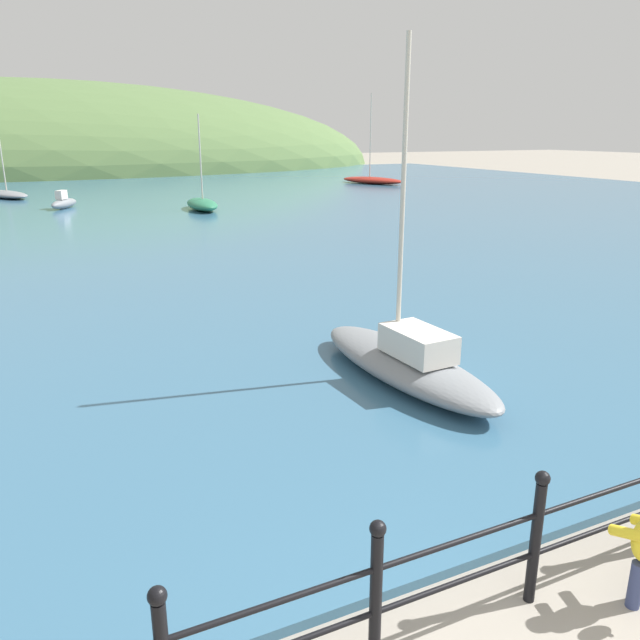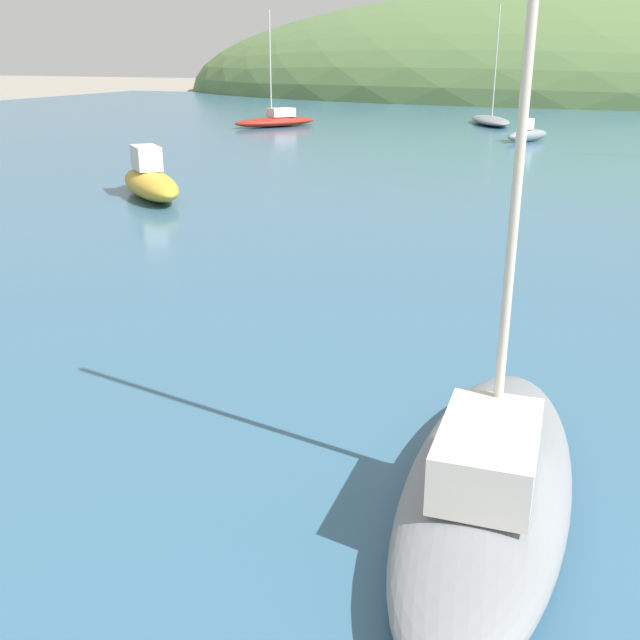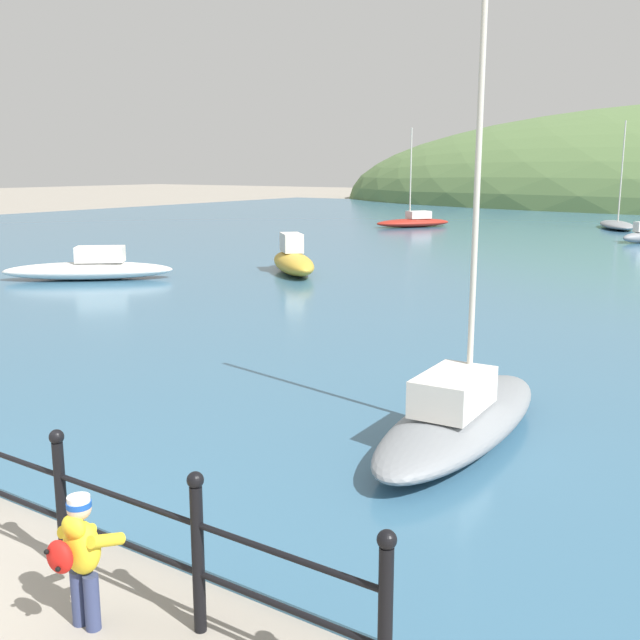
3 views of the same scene
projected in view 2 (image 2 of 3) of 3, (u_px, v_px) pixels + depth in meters
name	position (u px, v px, depth m)	size (l,w,h in m)	color
water	(536.00, 143.00, 29.44)	(80.00, 60.00, 0.10)	#386684
far_hillside	(592.00, 95.00, 64.02)	(74.89, 41.19, 17.62)	#567542
boat_far_right	(150.00, 181.00, 17.90)	(3.34, 3.24, 1.18)	gold
boat_green_fishing	(489.00, 479.00, 5.51)	(1.40, 4.13, 4.94)	gray
boat_red_dinghy	(276.00, 120.00, 35.28)	(3.53, 4.30, 5.12)	maroon
boat_mid_harbor	(527.00, 134.00, 29.22)	(1.67, 2.30, 0.89)	gray
boat_nearest_quay	(490.00, 120.00, 36.25)	(3.17, 4.74, 5.40)	gray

